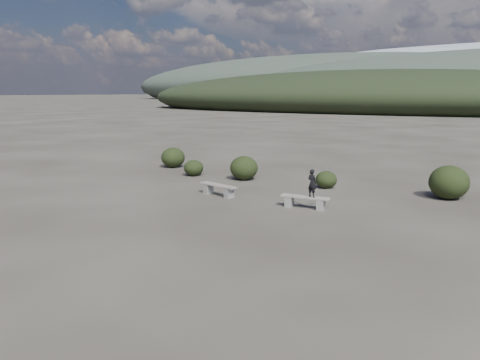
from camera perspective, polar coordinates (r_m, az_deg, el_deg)
The scene contains 9 objects.
ground at distance 13.50m, azimuth -8.98°, elevation -6.82°, with size 1200.00×1200.00×0.00m, color #2E2A24.
bench_left at distance 18.43m, azimuth -2.64°, elevation -1.10°, with size 1.82×0.72×0.44m.
bench_right at distance 16.58m, azimuth 7.91°, elevation -2.55°, with size 1.77×0.59×0.43m.
seated_person at distance 16.37m, azimuth 8.79°, elevation -0.38°, with size 0.36×0.24×0.98m, color black.
shrub_a at distance 22.92m, azimuth -5.67°, elevation 1.49°, with size 0.95×0.95×0.78m, color black.
shrub_b at distance 21.73m, azimuth 0.48°, elevation 1.48°, with size 1.30×1.30×1.11m, color black.
shrub_c at distance 20.21m, azimuth 10.47°, elevation 0.05°, with size 0.91×0.91×0.73m, color black.
shrub_d at distance 19.50m, azimuth 24.12°, elevation -0.26°, with size 1.47×1.47×1.29m, color black.
shrub_f at distance 25.60m, azimuth -8.17°, elevation 2.74°, with size 1.28×1.28×1.08m, color black.
Camera 1 is at (8.61, -9.59, 4.03)m, focal length 35.00 mm.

